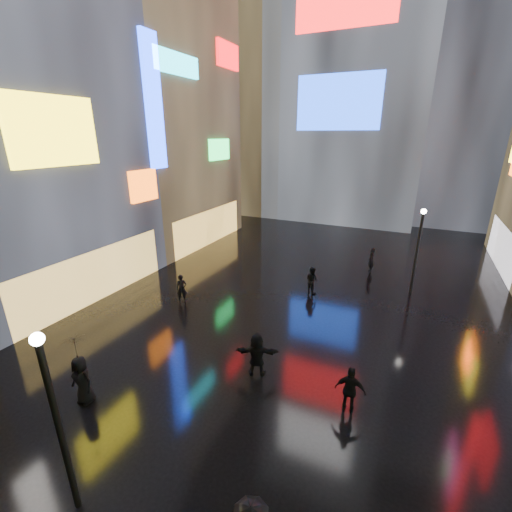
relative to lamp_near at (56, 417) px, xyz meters
The scene contains 14 objects.
ground 15.26m from the lamp_near, 82.59° to the left, with size 140.00×140.00×0.00m, color black.
building_left_far 26.39m from the lamp_near, 123.98° to the left, with size 10.28×12.00×22.00m.
tower_main 42.83m from the lamp_near, 91.58° to the left, with size 16.00×14.20×42.00m.
tower_flank_right 44.56m from the lamp_near, 75.02° to the left, with size 12.00×12.00×34.00m, color black.
tower_flank_left 40.05m from the lamp_near, 108.14° to the left, with size 10.00×10.00×26.00m, color black.
lamp_near is the anchor object (origin of this frame).
lamp_far 18.96m from the lamp_near, 67.08° to the left, with size 0.30×0.30×5.20m.
pedestrian_3 8.76m from the lamp_near, 47.45° to the left, with size 1.04×0.43×1.77m, color black.
pedestrian_4 4.49m from the lamp_near, 137.33° to the left, with size 0.91×0.59×1.86m, color black.
pedestrian_5 7.28m from the lamp_near, 73.02° to the left, with size 1.72×0.55×1.85m, color black.
pedestrian_6 11.70m from the lamp_near, 113.02° to the left, with size 0.60×0.40×1.65m, color black.
pedestrian_7 15.22m from the lamp_near, 82.85° to the left, with size 0.80×0.62×1.65m, color black.
umbrella_2 4.07m from the lamp_near, 137.33° to the left, with size 0.90×0.91×0.82m, color black.
pedestrian_8 20.55m from the lamp_near, 76.78° to the left, with size 0.64×0.42×1.76m, color black.
Camera 1 is at (4.91, 1.48, 9.14)m, focal length 24.00 mm.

